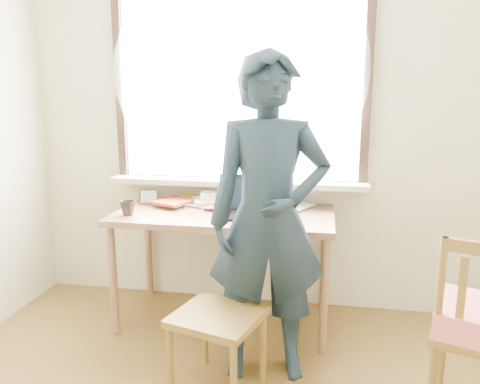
% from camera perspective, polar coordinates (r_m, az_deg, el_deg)
% --- Properties ---
extents(room_shell, '(3.52, 4.02, 2.61)m').
position_cam_1_polar(room_shell, '(1.60, -5.78, 14.82)').
color(room_shell, beige).
rests_on(room_shell, ground).
extents(desk, '(1.45, 0.72, 0.78)m').
position_cam_1_polar(desk, '(3.15, -1.92, -3.89)').
color(desk, '#865D43').
rests_on(desk, ground).
extents(laptop, '(0.41, 0.35, 0.25)m').
position_cam_1_polar(laptop, '(3.06, 0.82, -1.66)').
color(laptop, black).
rests_on(laptop, desk).
extents(mug_white, '(0.17, 0.17, 0.10)m').
position_cam_1_polar(mug_white, '(3.31, -3.87, -0.84)').
color(mug_white, white).
rests_on(mug_white, desk).
extents(mug_dark, '(0.10, 0.10, 0.09)m').
position_cam_1_polar(mug_dark, '(3.13, -13.54, -1.92)').
color(mug_dark, black).
rests_on(mug_dark, desk).
extents(mouse, '(0.10, 0.07, 0.04)m').
position_cam_1_polar(mouse, '(2.97, 5.73, -2.96)').
color(mouse, black).
rests_on(mouse, desk).
extents(desk_clutter, '(0.82, 0.43, 0.04)m').
position_cam_1_polar(desk_clutter, '(3.39, -6.15, -1.08)').
color(desk_clutter, white).
rests_on(desk_clutter, desk).
extents(book_a, '(0.21, 0.28, 0.03)m').
position_cam_1_polar(book_a, '(3.45, -8.95, -1.04)').
color(book_a, white).
rests_on(book_a, desk).
extents(book_b, '(0.29, 0.32, 0.02)m').
position_cam_1_polar(book_b, '(3.31, 5.18, -1.55)').
color(book_b, white).
rests_on(book_b, desk).
extents(picture_frame, '(0.14, 0.04, 0.11)m').
position_cam_1_polar(picture_frame, '(3.37, -11.04, -0.68)').
color(picture_frame, black).
rests_on(picture_frame, desk).
extents(work_chair, '(0.52, 0.51, 0.44)m').
position_cam_1_polar(work_chair, '(2.54, -2.75, -15.93)').
color(work_chair, brown).
rests_on(work_chair, ground).
extents(person, '(0.72, 0.55, 1.78)m').
position_cam_1_polar(person, '(2.52, 3.52, -3.36)').
color(person, '#14222F').
rests_on(person, ground).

